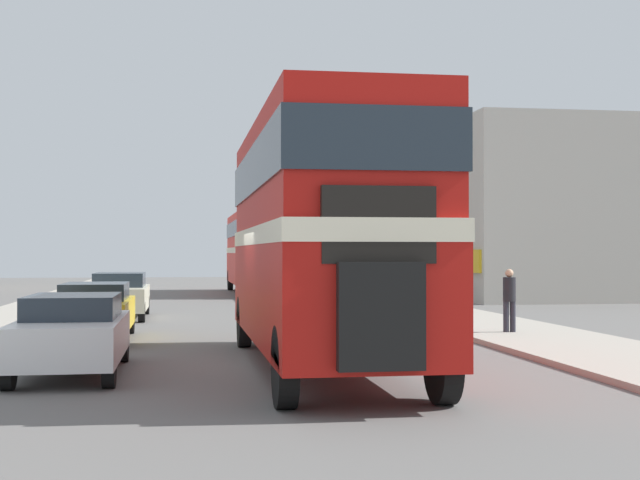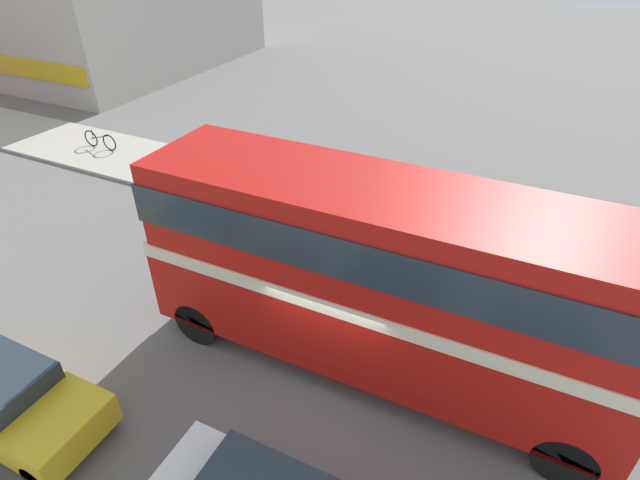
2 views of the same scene
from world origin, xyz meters
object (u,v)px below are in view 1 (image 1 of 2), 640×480
car_parked_near (72,333)px  car_parked_far (120,295)px  bus_distant (256,246)px  pedestrian_walking (509,296)px  double_decker_bus (320,224)px  car_parked_mid (95,310)px  bicycle_on_pavement (428,298)px

car_parked_near → car_parked_far: size_ratio=0.96×
bus_distant → car_parked_near: (-5.69, -29.60, -1.71)m
car_parked_far → pedestrian_walking: (10.19, -7.91, 0.26)m
double_decker_bus → bus_distant: 29.59m
car_parked_mid → double_decker_bus: bearing=-52.7°
double_decker_bus → bicycle_on_pavement: 16.09m
double_decker_bus → car_parked_mid: (-4.60, 6.03, -1.94)m
car_parked_mid → bicycle_on_pavement: car_parked_mid is taller
double_decker_bus → car_parked_far: 14.17m
bicycle_on_pavement → car_parked_far: bearing=-172.6°
car_parked_near → car_parked_far: 13.34m
bus_distant → pedestrian_walking: (4.41, -24.18, -1.42)m
car_parked_far → pedestrian_walking: pedestrian_walking is taller
car_parked_mid → bicycle_on_pavement: (10.79, 8.66, -0.25)m
car_parked_mid → car_parked_far: (0.10, 7.27, 0.03)m
pedestrian_walking → bicycle_on_pavement: (0.49, 9.31, -0.54)m
pedestrian_walking → bicycle_on_pavement: size_ratio=0.91×
double_decker_bus → car_parked_far: double_decker_bus is taller
bus_distant → car_parked_near: 30.19m
car_parked_far → bicycle_on_pavement: car_parked_far is taller
bus_distant → car_parked_mid: size_ratio=2.49×
bus_distant → car_parked_far: 17.34m
double_decker_bus → pedestrian_walking: bearing=43.4°
double_decker_bus → pedestrian_walking: double_decker_bus is taller
bicycle_on_pavement → car_parked_near: bearing=-125.7°
bus_distant → double_decker_bus: bearing=-92.5°
bus_distant → bicycle_on_pavement: size_ratio=6.14×
bus_distant → pedestrian_walking: size_ratio=6.79×
car_parked_far → car_parked_near: bearing=-89.6°
bus_distant → car_parked_near: size_ratio=2.51×
bus_distant → car_parked_far: bearing=-109.6°
pedestrian_walking → bus_distant: bearing=100.3°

